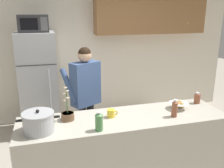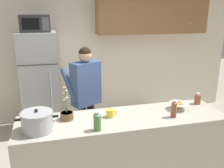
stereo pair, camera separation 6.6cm
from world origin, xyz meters
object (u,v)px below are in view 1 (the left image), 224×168
at_px(microwave, 33,23).
at_px(bottle_near_edge, 175,108).
at_px(bread_bowl, 179,105).
at_px(person_near_pot, 85,90).
at_px(bottle_mid_counter, 99,121).
at_px(bottle_far_corner, 197,98).
at_px(coffee_mug, 111,113).
at_px(potted_orchid, 68,115).
at_px(refrigerator, 39,83).
at_px(cooking_pot, 38,122).

bearing_deg(microwave, bottle_near_edge, -51.53).
bearing_deg(bottle_near_edge, bread_bowl, 48.75).
height_order(person_near_pot, bottle_mid_counter, person_near_pot).
bearing_deg(bottle_far_corner, bread_bowl, -161.50).
relative_size(person_near_pot, coffee_mug, 12.51).
height_order(coffee_mug, bottle_far_corner, bottle_far_corner).
distance_m(person_near_pot, bottle_mid_counter, 1.10).
xyz_separation_m(bread_bowl, potted_orchid, (-1.39, 0.04, 0.01)).
height_order(microwave, coffee_mug, microwave).
height_order(bread_bowl, bottle_far_corner, bottle_far_corner).
relative_size(refrigerator, potted_orchid, 4.40).
bearing_deg(bottle_mid_counter, microwave, 106.90).
xyz_separation_m(microwave, bottle_mid_counter, (0.63, -2.07, -0.89)).
relative_size(person_near_pot, bottle_far_corner, 10.86).
bearing_deg(bottle_mid_counter, cooking_pot, 167.43).
bearing_deg(refrigerator, coffee_mug, -65.04).
relative_size(coffee_mug, bottle_mid_counter, 0.62).
height_order(refrigerator, coffee_mug, refrigerator).
relative_size(bottle_mid_counter, bottle_far_corner, 1.40).
height_order(cooking_pot, coffee_mug, cooking_pot).
bearing_deg(microwave, cooking_pot, -89.30).
height_order(person_near_pot, coffee_mug, person_near_pot).
height_order(refrigerator, bread_bowl, refrigerator).
height_order(coffee_mug, bottle_near_edge, bottle_near_edge).
relative_size(person_near_pot, potted_orchid, 4.06).
distance_m(refrigerator, cooking_pot, 1.96).
distance_m(microwave, bottle_near_edge, 2.66).
relative_size(cooking_pot, bottle_far_corner, 2.88).
bearing_deg(potted_orchid, cooking_pot, -145.61).
bearing_deg(bread_bowl, bottle_mid_counter, -164.51).
relative_size(bottle_mid_counter, potted_orchid, 0.52).
bearing_deg(person_near_pot, bottle_near_edge, -48.16).
relative_size(coffee_mug, bread_bowl, 0.54).
xyz_separation_m(bottle_mid_counter, potted_orchid, (-0.29, 0.35, -0.04)).
bearing_deg(coffee_mug, microwave, 115.23).
bearing_deg(cooking_pot, bottle_mid_counter, -12.57).
relative_size(microwave, bottle_mid_counter, 2.28).
distance_m(refrigerator, bottle_near_edge, 2.52).
relative_size(microwave, bottle_near_edge, 2.25).
distance_m(bread_bowl, bottle_far_corner, 0.36).
xyz_separation_m(bottle_near_edge, bottle_far_corner, (0.52, 0.31, -0.03)).
relative_size(refrigerator, bottle_near_edge, 8.32).
xyz_separation_m(refrigerator, coffee_mug, (0.84, -1.80, 0.08)).
relative_size(microwave, potted_orchid, 1.19).
relative_size(cooking_pot, bottle_near_edge, 2.04).
bearing_deg(bread_bowl, person_near_pot, 143.25).
bearing_deg(person_near_pot, bread_bowl, -36.75).
xyz_separation_m(bottle_near_edge, potted_orchid, (-1.22, 0.24, -0.04)).
bearing_deg(coffee_mug, potted_orchid, 173.30).
relative_size(refrigerator, microwave, 3.70).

